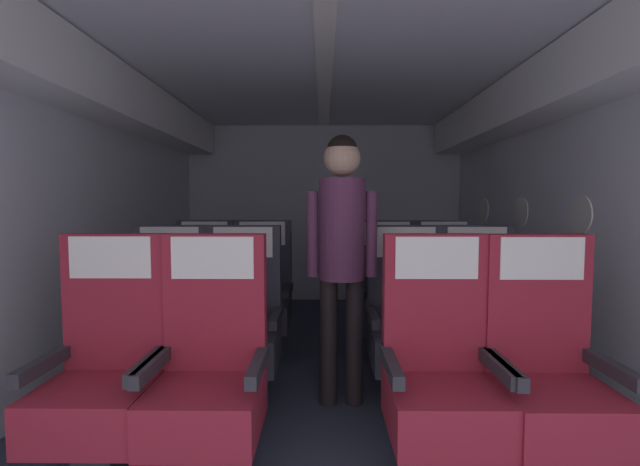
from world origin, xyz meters
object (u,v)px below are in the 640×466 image
(seat_a_right_aisle, at_px, (548,377))
(seat_b_right_aisle, at_px, (480,325))
(flight_attendant, at_px, (342,239))
(seat_b_left_aisle, at_px, (241,325))
(seat_c_right_window, at_px, (387,298))
(seat_b_left_window, at_px, (167,324))
(seat_b_right_window, at_px, (407,325))
(seat_c_left_window, at_px, (203,297))
(seat_a_left_aisle, at_px, (209,375))
(seat_a_right_window, at_px, (440,375))
(seat_c_left_aisle, at_px, (261,297))
(seat_c_right_aisle, at_px, (446,297))
(seat_a_left_window, at_px, (104,374))

(seat_a_right_aisle, xyz_separation_m, seat_b_right_aisle, (-0.00, 0.85, 0.00))
(flight_attendant, bearing_deg, seat_b_left_aisle, -169.56)
(seat_a_right_aisle, relative_size, seat_c_right_window, 1.00)
(seat_b_left_window, xyz_separation_m, seat_b_right_aisle, (2.04, 0.01, 0.00))
(seat_b_left_window, distance_m, seat_b_right_window, 1.57)
(seat_b_left_aisle, xyz_separation_m, seat_c_left_window, (-0.49, 0.85, 0.00))
(seat_a_left_aisle, bearing_deg, seat_a_right_window, 0.29)
(seat_b_left_aisle, xyz_separation_m, seat_c_right_window, (1.07, 0.83, 0.00))
(seat_b_left_aisle, bearing_deg, seat_c_left_aisle, 89.46)
(seat_b_left_aisle, height_order, seat_c_left_aisle, same)
(seat_a_left_aisle, distance_m, seat_c_right_aisle, 2.27)
(seat_a_left_window, bearing_deg, seat_a_right_aisle, -0.66)
(seat_b_left_aisle, bearing_deg, flight_attendant, -9.46)
(seat_a_right_aisle, height_order, seat_b_left_aisle, same)
(seat_a_right_window, xyz_separation_m, seat_b_right_window, (0.01, 0.83, 0.00))
(seat_c_right_aisle, height_order, seat_c_right_window, same)
(seat_b_left_aisle, relative_size, seat_c_left_aisle, 1.00)
(seat_c_left_window, bearing_deg, seat_a_right_aisle, -39.43)
(seat_c_left_window, relative_size, seat_c_right_aisle, 1.00)
(seat_b_left_aisle, xyz_separation_m, seat_c_left_aisle, (0.01, 0.85, 0.00))
(seat_a_left_window, distance_m, flight_attendant, 1.44)
(seat_c_left_aisle, distance_m, flight_attendant, 1.28)
(seat_c_right_window, height_order, flight_attendant, flight_attendant)
(seat_b_left_aisle, bearing_deg, seat_a_left_window, -121.11)
(seat_c_left_window, height_order, flight_attendant, flight_attendant)
(seat_a_right_window, relative_size, seat_c_left_window, 1.00)
(seat_b_right_aisle, relative_size, seat_c_left_aisle, 1.00)
(seat_b_right_aisle, height_order, seat_c_left_window, same)
(seat_a_right_aisle, bearing_deg, seat_a_left_aisle, 179.63)
(seat_a_right_aisle, relative_size, seat_a_right_window, 1.00)
(seat_b_right_aisle, xyz_separation_m, seat_c_left_aisle, (-1.54, 0.82, 0.00))
(seat_c_left_window, bearing_deg, seat_b_right_aisle, -22.07)
(seat_a_right_window, relative_size, seat_c_left_aisle, 1.00)
(seat_c_right_window, bearing_deg, seat_a_right_aisle, -73.66)
(seat_b_right_window, xyz_separation_m, seat_c_right_aisle, (0.48, 0.82, 0.00))
(seat_a_left_window, bearing_deg, seat_c_right_aisle, 38.83)
(seat_a_right_aisle, height_order, seat_c_right_window, same)
(seat_b_left_aisle, distance_m, seat_c_right_aisle, 1.77)
(seat_b_left_aisle, distance_m, flight_attendant, 0.87)
(seat_a_right_window, bearing_deg, flight_attendant, 120.86)
(seat_a_left_window, distance_m, seat_c_left_aisle, 1.72)
(seat_b_left_aisle, xyz_separation_m, seat_b_right_aisle, (1.55, 0.02, 0.00))
(seat_a_right_aisle, bearing_deg, seat_c_right_window, 106.34)
(seat_a_left_aisle, height_order, seat_a_right_aisle, same)
(seat_b_right_aisle, bearing_deg, seat_b_left_window, -179.83)
(seat_b_left_window, xyz_separation_m, seat_c_left_window, (0.01, 0.83, 0.00))
(seat_b_left_window, distance_m, seat_b_left_aisle, 0.49)
(flight_attendant, bearing_deg, seat_a_left_window, -128.42)
(seat_a_right_window, distance_m, seat_b_right_window, 0.83)
(seat_a_right_window, xyz_separation_m, seat_c_left_window, (-1.55, 1.66, 0.00))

